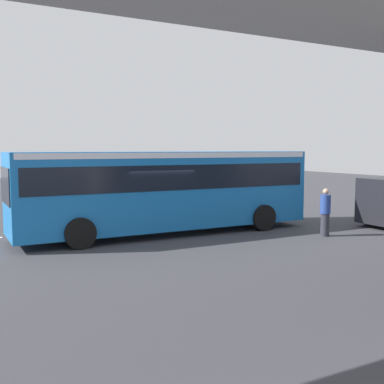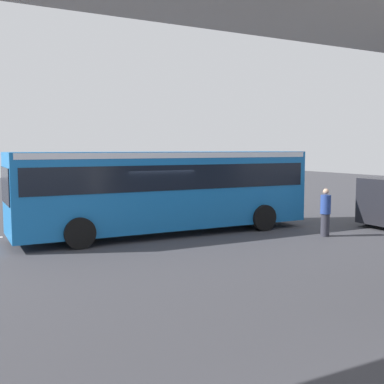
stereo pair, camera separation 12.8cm
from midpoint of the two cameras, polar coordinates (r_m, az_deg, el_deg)
The scene contains 8 objects.
ground at distance 17.66m, azimuth -5.27°, elevation -5.34°, with size 80.00×80.00×0.00m, color #38383D.
city_bus at distance 17.85m, azimuth -3.41°, elevation 0.89°, with size 11.54×2.85×3.15m.
pedestrian at distance 18.02m, azimuth 15.84°, elevation -2.45°, with size 0.38×0.38×1.79m.
traffic_sign at distance 24.31m, azimuth 2.80°, elevation 2.09°, with size 0.08×0.60×2.80m.
lane_dash_leftmost at distance 22.48m, azimuth 6.73°, elevation -3.04°, with size 2.00×0.20×0.01m, color silver.
lane_dash_left at distance 20.50m, azimuth -2.53°, elevation -3.82°, with size 2.00×0.20×0.01m, color silver.
lane_dash_centre at distance 19.15m, azimuth -13.44°, elevation -4.61°, with size 2.00×0.20×0.01m, color silver.
pedestrian_overpass at distance 9.30m, azimuth 19.75°, elevation 17.56°, with size 31.98×2.60×7.02m.
Camera 1 is at (6.71, 16.00, 3.27)m, focal length 43.46 mm.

